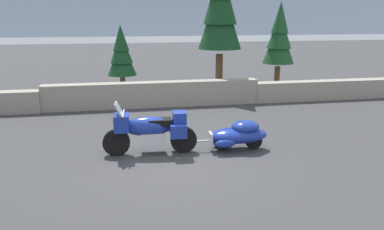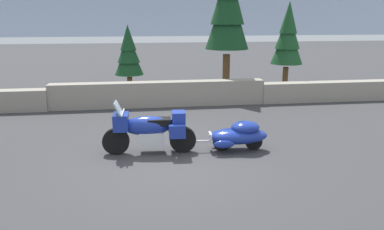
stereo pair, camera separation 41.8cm
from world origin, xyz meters
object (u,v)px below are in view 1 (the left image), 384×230
(car_shaped_trailer, at_px, (239,134))
(pine_tree_tall, at_px, (220,4))
(pine_tree_secondary, at_px, (279,36))
(pine_tree_far_right, at_px, (121,53))
(touring_motorcycle, at_px, (150,130))

(car_shaped_trailer, xyz_separation_m, pine_tree_tall, (1.25, 6.81, 3.37))
(pine_tree_tall, xyz_separation_m, pine_tree_secondary, (2.72, 0.14, -1.32))
(pine_tree_tall, distance_m, pine_tree_secondary, 3.02)
(pine_tree_secondary, xyz_separation_m, pine_tree_far_right, (-6.80, -0.16, -0.59))
(car_shaped_trailer, distance_m, pine_tree_tall, 7.70)
(touring_motorcycle, height_order, pine_tree_tall, pine_tree_tall)
(touring_motorcycle, relative_size, pine_tree_far_right, 0.77)
(car_shaped_trailer, height_order, pine_tree_secondary, pine_tree_secondary)
(pine_tree_secondary, bearing_deg, car_shaped_trailer, -119.70)
(touring_motorcycle, distance_m, pine_tree_secondary, 9.42)
(touring_motorcycle, xyz_separation_m, car_shaped_trailer, (2.24, -0.10, -0.21))
(car_shaped_trailer, distance_m, pine_tree_secondary, 8.26)
(car_shaped_trailer, relative_size, pine_tree_secondary, 0.56)
(touring_motorcycle, bearing_deg, car_shaped_trailer, -2.67)
(pine_tree_tall, bearing_deg, car_shaped_trailer, -100.39)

